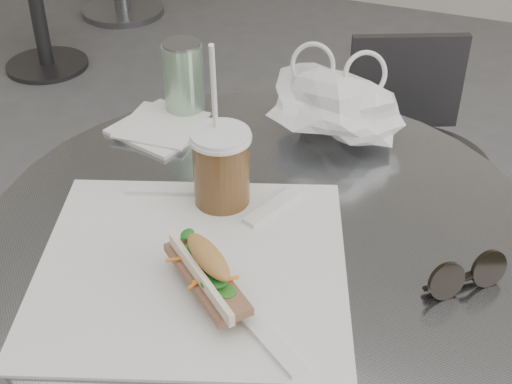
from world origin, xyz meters
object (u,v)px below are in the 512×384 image
at_px(cafe_table, 263,359).
at_px(drink_can, 183,79).
at_px(sunglasses, 466,276).
at_px(banh_mi, 207,273).
at_px(iced_coffee, 221,167).
at_px(chair_far, 405,196).

height_order(cafe_table, drink_can, drink_can).
bearing_deg(drink_can, sunglasses, -27.66).
distance_m(banh_mi, iced_coffee, 0.19).
relative_size(chair_far, sunglasses, 7.24).
xyz_separation_m(chair_far, banh_mi, (-0.09, -0.91, 0.47)).
height_order(banh_mi, sunglasses, banh_mi).
distance_m(cafe_table, chair_far, 0.78).
height_order(iced_coffee, drink_can, iced_coffee).
height_order(sunglasses, drink_can, drink_can).
xyz_separation_m(sunglasses, drink_can, (-0.51, 0.26, 0.04)).
xyz_separation_m(banh_mi, sunglasses, (0.28, 0.12, -0.01)).
bearing_deg(iced_coffee, chair_far, 78.07).
xyz_separation_m(banh_mi, drink_can, (-0.22, 0.39, 0.03)).
distance_m(cafe_table, banh_mi, 0.34).
xyz_separation_m(cafe_table, chair_far, (0.08, 0.76, -0.17)).
xyz_separation_m(iced_coffee, sunglasses, (0.34, -0.05, -0.04)).
xyz_separation_m(chair_far, iced_coffee, (-0.16, -0.73, 0.50)).
relative_size(iced_coffee, sunglasses, 2.66).
bearing_deg(banh_mi, chair_far, 123.34).
relative_size(banh_mi, sunglasses, 2.02).
bearing_deg(chair_far, cafe_table, 59.51).
bearing_deg(chair_far, iced_coffee, 53.95).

